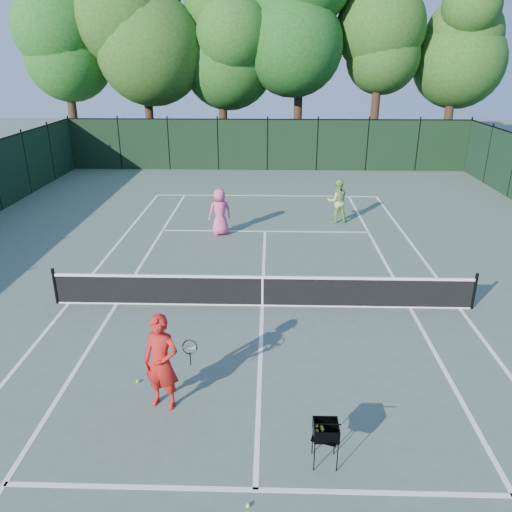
{
  "coord_description": "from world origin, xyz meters",
  "views": [
    {
      "loc": [
        0.18,
        -12.45,
        6.5
      ],
      "look_at": [
        -0.21,
        1.0,
        1.1
      ],
      "focal_mm": 35.0,
      "sensor_mm": 36.0,
      "label": 1
    }
  ],
  "objects_px": {
    "ball_hopper": "(326,431)",
    "loose_ball_near_cart": "(248,506)",
    "player_green": "(337,201)",
    "player_pink": "(220,212)",
    "loose_ball_midcourt": "(138,381)",
    "coach": "(162,362)"
  },
  "relations": [
    {
      "from": "player_green",
      "to": "loose_ball_midcourt",
      "type": "distance_m",
      "value": 12.68
    },
    {
      "from": "coach",
      "to": "player_pink",
      "type": "xyz_separation_m",
      "value": [
        0.13,
        10.33,
        -0.09
      ]
    },
    {
      "from": "player_green",
      "to": "ball_hopper",
      "type": "bearing_deg",
      "value": 73.65
    },
    {
      "from": "player_green",
      "to": "ball_hopper",
      "type": "relative_size",
      "value": 2.23
    },
    {
      "from": "player_pink",
      "to": "coach",
      "type": "bearing_deg",
      "value": 66.39
    },
    {
      "from": "coach",
      "to": "ball_hopper",
      "type": "height_order",
      "value": "coach"
    },
    {
      "from": "player_pink",
      "to": "loose_ball_midcourt",
      "type": "relative_size",
      "value": 26.86
    },
    {
      "from": "loose_ball_near_cart",
      "to": "loose_ball_midcourt",
      "type": "distance_m",
      "value": 3.99
    },
    {
      "from": "player_pink",
      "to": "loose_ball_midcourt",
      "type": "height_order",
      "value": "player_pink"
    },
    {
      "from": "player_pink",
      "to": "ball_hopper",
      "type": "distance_m",
      "value": 12.12
    },
    {
      "from": "ball_hopper",
      "to": "loose_ball_midcourt",
      "type": "bearing_deg",
      "value": 167.87
    },
    {
      "from": "loose_ball_midcourt",
      "to": "coach",
      "type": "bearing_deg",
      "value": -44.21
    },
    {
      "from": "player_green",
      "to": "loose_ball_near_cart",
      "type": "xyz_separation_m",
      "value": [
        -3.1,
        -14.45,
        -0.87
      ]
    },
    {
      "from": "coach",
      "to": "ball_hopper",
      "type": "bearing_deg",
      "value": -9.63
    },
    {
      "from": "loose_ball_midcourt",
      "to": "loose_ball_near_cart",
      "type": "bearing_deg",
      "value": -51.22
    },
    {
      "from": "ball_hopper",
      "to": "loose_ball_near_cart",
      "type": "height_order",
      "value": "ball_hopper"
    },
    {
      "from": "loose_ball_near_cart",
      "to": "loose_ball_midcourt",
      "type": "height_order",
      "value": "same"
    },
    {
      "from": "coach",
      "to": "loose_ball_near_cart",
      "type": "height_order",
      "value": "coach"
    },
    {
      "from": "player_pink",
      "to": "ball_hopper",
      "type": "xyz_separation_m",
      "value": [
        2.91,
        -11.77,
        -0.23
      ]
    },
    {
      "from": "ball_hopper",
      "to": "loose_ball_near_cart",
      "type": "distance_m",
      "value": 1.72
    },
    {
      "from": "coach",
      "to": "ball_hopper",
      "type": "relative_size",
      "value": 2.47
    },
    {
      "from": "coach",
      "to": "loose_ball_midcourt",
      "type": "bearing_deg",
      "value": 151.45
    }
  ]
}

